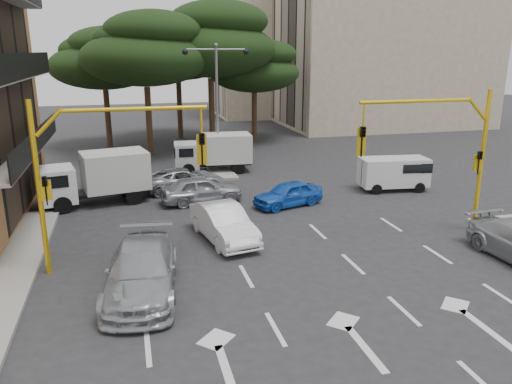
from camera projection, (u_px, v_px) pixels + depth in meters
ground at (301, 270)px, 17.65m from camera, size 120.00×120.00×0.00m
median_strip at (219, 168)px, 32.52m from camera, size 1.40×6.00×0.15m
apartment_beige_near at (384, 31)px, 49.72m from camera, size 20.20×12.15×18.70m
apartment_beige_far at (281, 43)px, 59.46m from camera, size 16.20×12.15×16.70m
pine_left_near at (146, 49)px, 35.05m from camera, size 9.15×9.15×10.23m
pine_center at (211, 39)px, 37.93m from camera, size 9.98×9.98×11.16m
pine_left_far at (104, 58)px, 38.23m from camera, size 8.32×8.32×9.30m
pine_right at (255, 66)px, 41.34m from camera, size 7.49×7.49×8.37m
pine_back at (178, 49)px, 42.29m from camera, size 9.15×9.15×10.23m
signal_mast_right at (446, 143)px, 20.10m from camera, size 5.79×0.37×6.00m
signal_mast_left at (93, 162)px, 16.79m from camera, size 5.79×0.37×6.00m
street_lamp_center at (217, 85)px, 31.06m from camera, size 4.16×0.36×7.77m
car_white_hatch at (223, 223)px, 20.29m from camera, size 2.32×4.59×1.44m
car_blue_compact at (288, 194)px, 24.79m from camera, size 3.87×2.44×1.23m
car_silver_wagon at (142, 270)px, 15.81m from camera, size 2.82×5.58×1.55m
car_silver_cross_a at (184, 179)px, 27.52m from camera, size 4.73×2.64×1.25m
car_silver_cross_b at (201, 189)px, 25.31m from camera, size 4.26×2.09×1.40m
van_white at (393, 174)px, 27.59m from camera, size 3.84×2.09×1.83m
box_truck_a at (96, 179)px, 24.98m from camera, size 5.60×3.25×2.59m
box_truck_b at (214, 153)px, 31.66m from camera, size 5.02×2.40×2.40m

